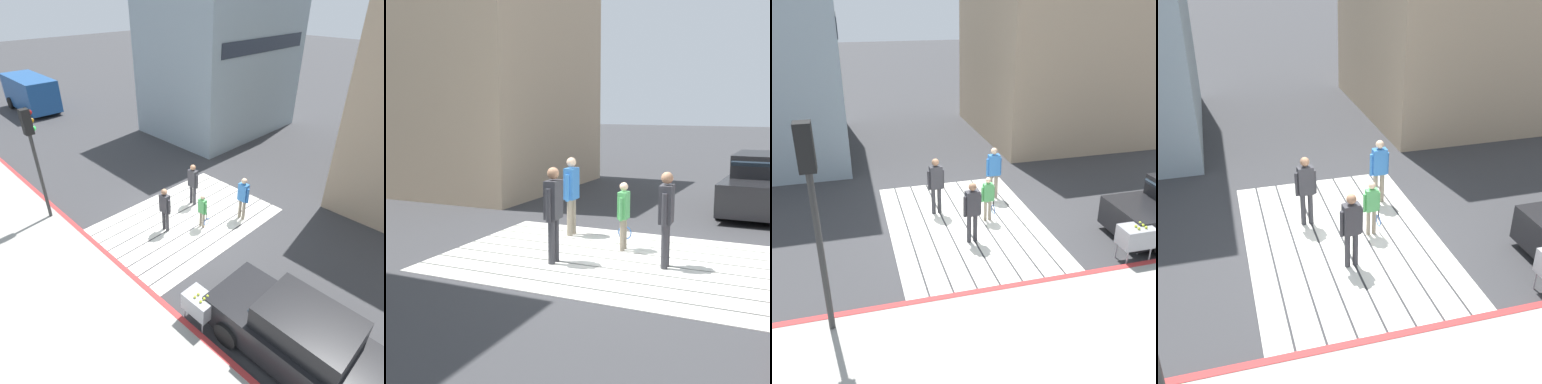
# 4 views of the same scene
# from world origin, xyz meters

# --- Properties ---
(ground_plane) EXTENTS (120.00, 120.00, 0.00)m
(ground_plane) POSITION_xyz_m (0.00, 0.00, 0.00)
(ground_plane) COLOR #38383A
(crosswalk_stripes) EXTENTS (6.40, 4.35, 0.01)m
(crosswalk_stripes) POSITION_xyz_m (0.00, -0.00, 0.01)
(crosswalk_stripes) COLOR silver
(crosswalk_stripes) RESTS_ON ground
(curb_painted) EXTENTS (0.16, 40.00, 0.13)m
(curb_painted) POSITION_xyz_m (-3.25, 0.00, 0.07)
(curb_painted) COLOR #BC3333
(curb_painted) RESTS_ON ground
(building_far_south) EXTENTS (8.00, 7.03, 7.64)m
(building_far_south) POSITION_xyz_m (8.50, -6.63, 3.82)
(building_far_south) COLOR tan
(building_far_south) RESTS_ON ground
(pedestrian_adult_lead) EXTENTS (0.25, 0.50, 1.72)m
(pedestrian_adult_lead) POSITION_xyz_m (-0.95, 0.07, 1.00)
(pedestrian_adult_lead) COLOR #333338
(pedestrian_adult_lead) RESTS_ON ground
(pedestrian_adult_trailing) EXTENTS (0.24, 0.51, 1.76)m
(pedestrian_adult_trailing) POSITION_xyz_m (0.97, 0.64, 1.03)
(pedestrian_adult_trailing) COLOR #333338
(pedestrian_adult_trailing) RESTS_ON ground
(pedestrian_adult_side) EXTENTS (0.22, 0.51, 1.73)m
(pedestrian_adult_side) POSITION_xyz_m (1.57, -1.38, 1.01)
(pedestrian_adult_side) COLOR gray
(pedestrian_adult_side) RESTS_ON ground
(pedestrian_child_with_racket) EXTENTS (0.28, 0.41, 1.36)m
(pedestrian_child_with_racket) POSITION_xyz_m (0.12, -0.72, 0.77)
(pedestrian_child_with_racket) COLOR gray
(pedestrian_child_with_racket) RESTS_ON ground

